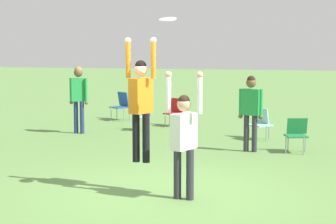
{
  "coord_description": "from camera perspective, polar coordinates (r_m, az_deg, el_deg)",
  "views": [
    {
      "loc": [
        3.07,
        -8.42,
        2.28
      ],
      "look_at": [
        0.1,
        0.13,
        1.3
      ],
      "focal_mm": 60.0,
      "sensor_mm": 36.0,
      "label": 1
    }
  ],
  "objects": [
    {
      "name": "ground_plane",
      "position": [
        9.25,
        -0.84,
        -8.09
      ],
      "size": [
        120.0,
        120.0,
        0.0
      ],
      "primitive_type": "plane",
      "color": "#608C47"
    },
    {
      "name": "person_jumping",
      "position": [
        9.07,
        -2.78,
        1.52
      ],
      "size": [
        0.54,
        0.43,
        2.03
      ],
      "rotation": [
        0.0,
        0.0,
        1.24
      ],
      "color": "black",
      "rests_on": "ground_plane"
    },
    {
      "name": "person_defending",
      "position": [
        8.6,
        1.62,
        -2.12
      ],
      "size": [
        0.6,
        0.49,
        1.98
      ],
      "rotation": [
        0.0,
        0.0,
        -1.9
      ],
      "color": "#2D2D38",
      "rests_on": "ground_plane"
    },
    {
      "name": "frisbee",
      "position": [
        8.65,
        -0.03,
        9.41
      ],
      "size": [
        0.27,
        0.27,
        0.08
      ],
      "color": "white"
    },
    {
      "name": "camping_chair_0",
      "position": [
        17.16,
        0.71,
        0.2
      ],
      "size": [
        0.63,
        0.68,
        0.85
      ],
      "rotation": [
        0.0,
        0.0,
        2.79
      ],
      "color": "gray",
      "rests_on": "ground_plane"
    },
    {
      "name": "camping_chair_1",
      "position": [
        13.04,
        12.91,
        -2.02
      ],
      "size": [
        0.59,
        0.63,
        0.77
      ],
      "rotation": [
        0.0,
        0.0,
        3.51
      ],
      "color": "gray",
      "rests_on": "ground_plane"
    },
    {
      "name": "camping_chair_2",
      "position": [
        18.71,
        -4.73,
        0.83
      ],
      "size": [
        0.75,
        0.82,
        0.93
      ],
      "rotation": [
        0.0,
        0.0,
        2.56
      ],
      "color": "gray",
      "rests_on": "ground_plane"
    },
    {
      "name": "camping_chair_3",
      "position": [
        14.77,
        9.33,
        -0.95
      ],
      "size": [
        0.72,
        0.8,
        0.81
      ],
      "rotation": [
        0.0,
        0.0,
        2.52
      ],
      "color": "gray",
      "rests_on": "ground_plane"
    },
    {
      "name": "camping_chair_4",
      "position": [
        16.29,
        -2.64,
        -0.26
      ],
      "size": [
        0.54,
        0.57,
        0.76
      ],
      "rotation": [
        0.0,
        0.0,
        3.38
      ],
      "color": "gray",
      "rests_on": "ground_plane"
    },
    {
      "name": "person_spectator_near",
      "position": [
        15.72,
        -9.07,
        1.95
      ],
      "size": [
        0.57,
        0.42,
        1.86
      ],
      "rotation": [
        0.0,
        0.0,
        0.67
      ],
      "color": "navy",
      "rests_on": "ground_plane"
    },
    {
      "name": "person_spectator_far",
      "position": [
        12.83,
        8.41,
        0.59
      ],
      "size": [
        0.57,
        0.26,
        1.73
      ],
      "rotation": [
        0.0,
        0.0,
        -0.14
      ],
      "color": "#2D2D38",
      "rests_on": "ground_plane"
    }
  ]
}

